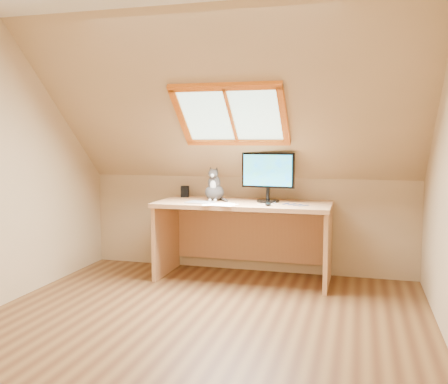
% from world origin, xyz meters
% --- Properties ---
extents(ground, '(3.50, 3.50, 0.00)m').
position_xyz_m(ground, '(0.00, 0.00, 0.00)').
color(ground, brown).
rests_on(ground, ground).
extents(room_shell, '(3.52, 3.52, 2.41)m').
position_xyz_m(room_shell, '(0.00, -0.09, 1.43)').
color(room_shell, tan).
rests_on(room_shell, ground).
extents(desk, '(1.72, 0.75, 0.78)m').
position_xyz_m(desk, '(0.04, 1.45, 0.55)').
color(desk, tan).
rests_on(desk, ground).
extents(monitor, '(0.53, 0.22, 0.49)m').
position_xyz_m(monitor, '(0.27, 1.44, 1.06)').
color(monitor, black).
rests_on(monitor, desk).
extents(cat, '(0.20, 0.24, 0.35)m').
position_xyz_m(cat, '(-0.27, 1.42, 0.91)').
color(cat, '#3C3835').
rests_on(cat, desk).
extents(desk_speaker, '(0.10, 0.10, 0.12)m').
position_xyz_m(desk_speaker, '(-0.66, 1.63, 0.84)').
color(desk_speaker, black).
rests_on(desk_speaker, desk).
extents(graphics_tablet, '(0.28, 0.22, 0.01)m').
position_xyz_m(graphics_tablet, '(-0.35, 1.19, 0.79)').
color(graphics_tablet, '#B2B2B7').
rests_on(graphics_tablet, desk).
extents(mouse, '(0.08, 0.11, 0.03)m').
position_xyz_m(mouse, '(0.33, 1.16, 0.80)').
color(mouse, black).
rests_on(mouse, desk).
extents(papers, '(0.35, 0.30, 0.01)m').
position_xyz_m(papers, '(-0.07, 1.12, 0.79)').
color(papers, white).
rests_on(papers, desk).
extents(cables, '(0.51, 0.26, 0.01)m').
position_xyz_m(cables, '(0.47, 1.26, 0.79)').
color(cables, silver).
rests_on(cables, desk).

